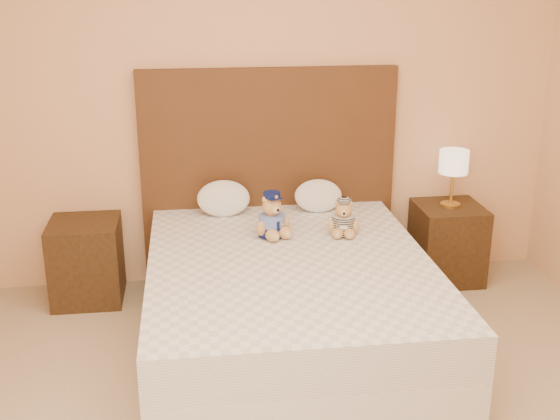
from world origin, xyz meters
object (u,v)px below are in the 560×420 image
Objects in this scene: nightstand_left at (87,261)px; teddy_police at (272,215)px; teddy_prisoner at (344,217)px; pillow_right at (318,194)px; bed at (290,303)px; lamp at (454,165)px; nightstand_right at (447,243)px; pillow_left at (223,197)px.

teddy_police is (1.19, -0.42, 0.42)m from nightstand_left.
pillow_right is (-0.07, 0.48, 0.00)m from teddy_prisoner.
nightstand_left is 1.96× the size of teddy_police.
lamp reaches higher than bed.
teddy_police is at bearing 98.18° from bed.
teddy_police is at bearing -19.18° from nightstand_left.
pillow_right reaches higher than nightstand_right.
lamp is 1.38m from teddy_police.
teddy_police is 0.58m from pillow_right.
teddy_prisoner is 0.86m from pillow_left.
bed is 5.66× the size of pillow_left.
teddy_prisoner is 0.49m from pillow_right.
nightstand_right is (2.50, 0.00, 0.00)m from nightstand_left.
nightstand_right is 1.43m from teddy_police.
pillow_right is (0.32, 0.83, 0.39)m from bed.
lamp is at bearing -1.09° from pillow_left.
nightstand_right is at bearing 0.00° from lamp.
lamp reaches higher than pillow_left.
nightstand_right is at bearing -1.09° from pillow_left.
nightstand_right is 0.57m from lamp.
nightstand_right is (1.25, 0.80, -0.00)m from bed.
teddy_prisoner is (-0.86, -0.45, -0.18)m from lamp.
pillow_right is at bearing 25.87° from teddy_police.
nightstand_left is 1.33m from teddy_police.
teddy_prisoner is at bearing -81.94° from pillow_right.
pillow_left reaches higher than pillow_right.
bed and nightstand_right have the same top height.
lamp is at bearing -6.60° from teddy_police.
lamp is at bearing -1.84° from pillow_right.
nightstand_left is at bearing 147.38° from bed.
nightstand_left and nightstand_right have the same top height.
nightstand_left is 1.38× the size of lamp.
nightstand_left is at bearing -178.90° from pillow_right.
bed is at bearing -32.62° from nightstand_left.
pillow_right reaches higher than bed.
lamp reaches higher than teddy_prisoner.
nightstand_left is 1.74m from teddy_prisoner.
bed is 0.65m from teddy_prisoner.
lamp is at bearing 180.00° from nightstand_right.
lamp reaches higher than nightstand_right.
nightstand_left is 1.01m from pillow_left.
nightstand_right is 1.38× the size of lamp.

